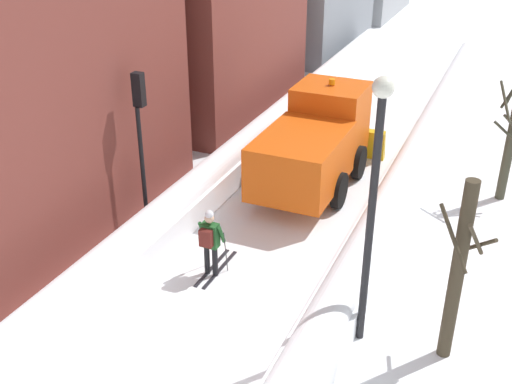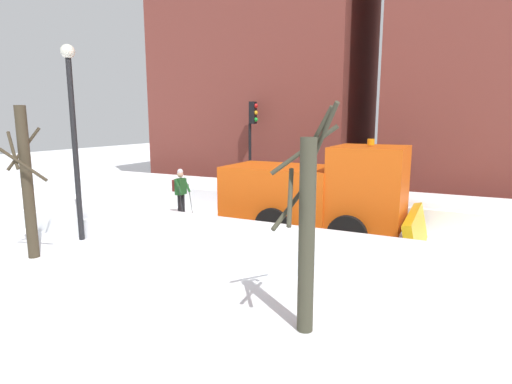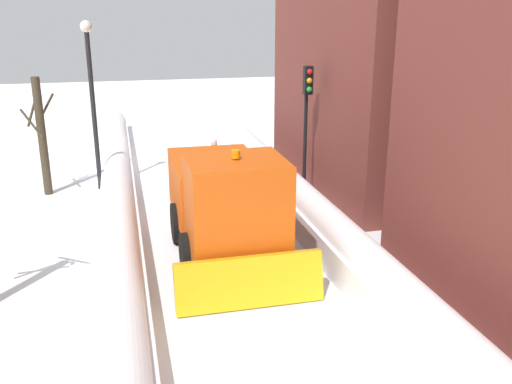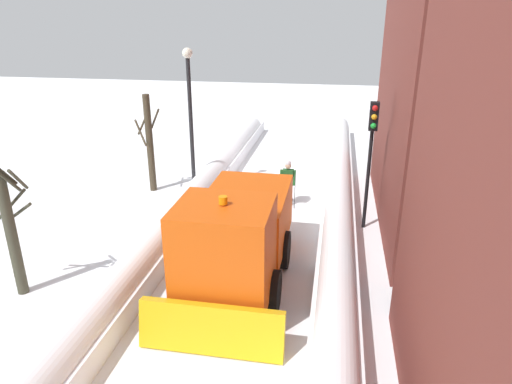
{
  "view_description": "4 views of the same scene",
  "coord_description": "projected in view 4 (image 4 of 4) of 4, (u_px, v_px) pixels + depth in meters",
  "views": [
    {
      "loc": [
        5.48,
        -7.52,
        8.91
      ],
      "look_at": [
        -0.58,
        6.34,
        1.19
      ],
      "focal_mm": 43.93,
      "sensor_mm": 36.0,
      "label": 1
    },
    {
      "loc": [
        11.92,
        13.3,
        3.65
      ],
      "look_at": [
        -1.14,
        6.9,
        1.08
      ],
      "focal_mm": 28.93,
      "sensor_mm": 36.0,
      "label": 2
    },
    {
      "loc": [
        2.4,
        22.82,
        6.02
      ],
      "look_at": [
        -1.2,
        8.14,
        1.12
      ],
      "focal_mm": 39.09,
      "sensor_mm": 36.0,
      "label": 3
    },
    {
      "loc": [
        -2.39,
        20.21,
        6.86
      ],
      "look_at": [
        -0.05,
        7.03,
        1.68
      ],
      "focal_mm": 31.97,
      "sensor_mm": 36.0,
      "label": 4
    }
  ],
  "objects": [
    {
      "name": "ground_plane",
      "position": [
        235.0,
        289.0,
        12.24
      ],
      "size": [
        80.0,
        80.0,
        0.0
      ],
      "primitive_type": "plane",
      "color": "white"
    },
    {
      "name": "snowbank_left",
      "position": [
        336.0,
        280.0,
        11.6
      ],
      "size": [
        1.1,
        36.0,
        1.24
      ],
      "color": "white",
      "rests_on": "ground"
    },
    {
      "name": "snowbank_right",
      "position": [
        140.0,
        265.0,
        12.51
      ],
      "size": [
        1.1,
        36.0,
        1.07
      ],
      "color": "white",
      "rests_on": "ground"
    },
    {
      "name": "plow_truck",
      "position": [
        237.0,
        235.0,
        11.99
      ],
      "size": [
        3.2,
        5.98,
        3.12
      ],
      "color": "#DB510F",
      "rests_on": "ground"
    },
    {
      "name": "skier",
      "position": [
        288.0,
        181.0,
        17.37
      ],
      "size": [
        0.62,
        1.8,
        1.81
      ],
      "color": "black",
      "rests_on": "ground"
    },
    {
      "name": "traffic_light_pole",
      "position": [
        371.0,
        142.0,
        14.65
      ],
      "size": [
        0.28,
        0.42,
        4.37
      ],
      "color": "black",
      "rests_on": "ground"
    },
    {
      "name": "street_lamp",
      "position": [
        190.0,
        105.0,
        17.83
      ],
      "size": [
        0.4,
        0.4,
        5.76
      ],
      "color": "black",
      "rests_on": "ground"
    },
    {
      "name": "bare_tree_near",
      "position": [
        150.0,
        143.0,
        18.51
      ],
      "size": [
        1.16,
        1.19,
        4.01
      ],
      "color": "#3E3425",
      "rests_on": "ground"
    },
    {
      "name": "bare_tree_mid",
      "position": [
        11.0,
        229.0,
        11.47
      ],
      "size": [
        1.12,
        1.24,
        3.95
      ],
      "color": "#3C3B2D",
      "rests_on": "ground"
    }
  ]
}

